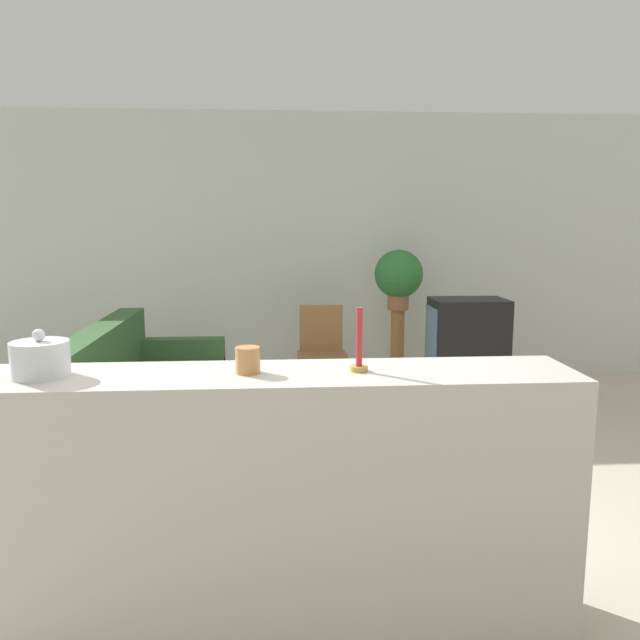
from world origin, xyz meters
The scene contains 12 objects.
ground_plane centered at (0.00, 0.00, 0.00)m, with size 14.00×14.00×0.00m, color beige.
wall_back centered at (0.00, 3.43, 1.35)m, with size 9.00×0.06×2.70m.
couch centered at (-0.88, 1.43, 0.31)m, with size 0.88×2.00×0.89m.
tv_stand centered at (1.65, 2.04, 0.21)m, with size 0.74×0.57×0.42m.
television centered at (1.64, 2.04, 0.71)m, with size 0.62×0.41×0.57m.
wooden_chair centered at (0.47, 2.56, 0.48)m, with size 0.44×0.44×0.87m.
plant_stand centered at (1.22, 2.83, 0.40)m, with size 0.13×0.13×0.80m.
potted_plant centered at (1.22, 2.83, 1.12)m, with size 0.46×0.46×0.56m.
foreground_counter centered at (0.00, -0.65, 0.53)m, with size 2.43×0.44×1.07m.
decorative_bowl centered at (-0.80, -0.65, 1.13)m, with size 0.21×0.21×0.18m.
candle_jar centered at (-0.04, -0.65, 1.12)m, with size 0.09×0.09×0.10m.
candlestick centered at (0.38, -0.65, 1.15)m, with size 0.07×0.07×0.24m.
Camera 1 is at (0.07, -2.95, 1.64)m, focal length 35.00 mm.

